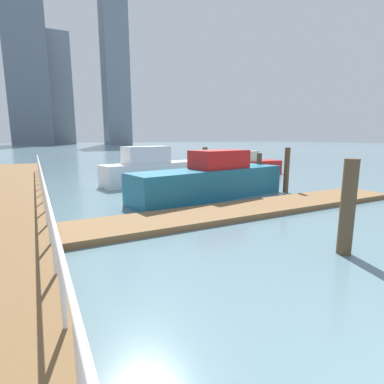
% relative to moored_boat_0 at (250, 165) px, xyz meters
% --- Properties ---
extents(ground_plane, '(300.00, 300.00, 0.00)m').
position_rel_moored_boat_0_xyz_m(ground_plane, '(-10.37, 2.43, -0.64)').
color(ground_plane, slate).
extents(floating_dock, '(13.70, 2.00, 0.18)m').
position_rel_moored_boat_0_xyz_m(floating_dock, '(-7.02, -8.76, -0.55)').
color(floating_dock, olive).
rests_on(floating_dock, ground_plane).
extents(boardwalk_railing, '(0.06, 26.79, 1.08)m').
position_rel_moored_boat_0_xyz_m(boardwalk_railing, '(-13.52, -7.93, 0.59)').
color(boardwalk_railing, white).
rests_on(boardwalk_railing, boardwalk).
extents(dock_piling_0, '(0.26, 0.26, 1.82)m').
position_rel_moored_boat_0_xyz_m(dock_piling_0, '(-3.52, -5.10, 0.27)').
color(dock_piling_0, brown).
rests_on(dock_piling_0, ground_plane).
extents(dock_piling_1, '(0.31, 0.31, 2.15)m').
position_rel_moored_boat_0_xyz_m(dock_piling_1, '(-7.66, -12.88, 0.44)').
color(dock_piling_1, brown).
rests_on(dock_piling_1, ground_plane).
extents(dock_piling_3, '(0.25, 0.25, 2.15)m').
position_rel_moored_boat_0_xyz_m(dock_piling_3, '(-3.15, -6.63, 0.44)').
color(dock_piling_3, brown).
rests_on(dock_piling_3, ground_plane).
extents(dock_piling_4, '(0.26, 0.26, 2.11)m').
position_rel_moored_boat_0_xyz_m(dock_piling_4, '(-5.74, -3.39, 0.42)').
color(dock_piling_4, brown).
rests_on(dock_piling_4, ground_plane).
extents(moored_boat_0, '(4.61, 1.51, 1.68)m').
position_rel_moored_boat_0_xyz_m(moored_boat_0, '(0.00, 0.00, 0.00)').
color(moored_boat_0, red).
rests_on(moored_boat_0, ground_plane).
extents(moored_boat_1, '(7.54, 2.98, 2.06)m').
position_rel_moored_boat_0_xyz_m(moored_boat_1, '(-6.96, -6.02, 0.14)').
color(moored_boat_1, '#1E6B8C').
rests_on(moored_boat_1, ground_plane).
extents(moored_boat_2, '(7.26, 2.85, 2.12)m').
position_rel_moored_boat_0_xyz_m(moored_boat_2, '(-7.35, -0.78, 0.15)').
color(moored_boat_2, white).
rests_on(moored_boat_2, ground_plane).
extents(skyline_tower_2, '(14.60, 14.26, 80.87)m').
position_rel_moored_boat_0_xyz_m(skyline_tower_2, '(-13.17, 112.76, 39.80)').
color(skyline_tower_2, slate).
rests_on(skyline_tower_2, ground_plane).
extents(skyline_tower_3, '(10.13, 10.91, 44.03)m').
position_rel_moored_boat_0_xyz_m(skyline_tower_3, '(-2.37, 122.65, 21.37)').
color(skyline_tower_3, '#8C939E').
rests_on(skyline_tower_3, ground_plane).
extents(skyline_tower_4, '(9.41, 9.96, 72.52)m').
position_rel_moored_boat_0_xyz_m(skyline_tower_4, '(17.62, 107.67, 35.62)').
color(skyline_tower_4, slate).
rests_on(skyline_tower_4, ground_plane).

